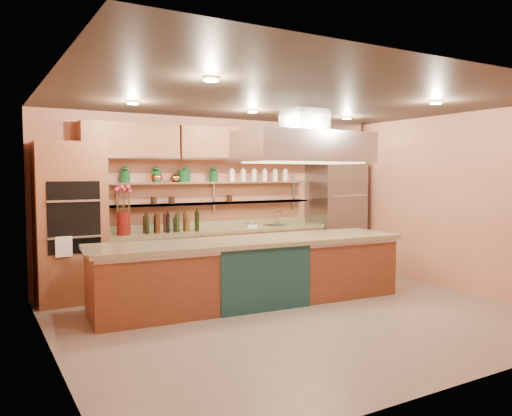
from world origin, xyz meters
TOP-DOWN VIEW (x-y plane):
  - floor at (0.00, 0.00)m, footprint 6.00×5.00m
  - ceiling at (0.00, 0.00)m, footprint 6.00×5.00m
  - wall_back at (0.00, 2.50)m, footprint 6.00×0.04m
  - wall_front at (0.00, -2.50)m, footprint 6.00×0.04m
  - wall_left at (-3.00, 0.00)m, footprint 0.04×5.00m
  - wall_right at (3.00, 0.00)m, footprint 0.04×5.00m
  - oven_stack at (-2.45, 2.18)m, footprint 0.95×0.64m
  - refrigerator at (2.35, 2.14)m, footprint 0.95×0.72m
  - back_counter at (-0.05, 2.20)m, footprint 3.84×0.64m
  - wall_shelf_lower at (-0.05, 2.37)m, footprint 3.60×0.26m
  - wall_shelf_upper at (-0.05, 2.37)m, footprint 3.60×0.26m
  - upper_cabinets at (0.00, 2.32)m, footprint 4.60×0.36m
  - range_hood at (0.66, 0.81)m, footprint 2.00×1.00m
  - ceiling_downlights at (0.00, 0.20)m, footprint 4.00×2.80m
  - island at (-0.24, 0.81)m, footprint 4.49×1.29m
  - flower_vase at (-1.69, 2.15)m, footprint 0.20×0.20m
  - oil_bottle_cluster at (-0.93, 2.15)m, footprint 0.97×0.59m
  - kitchen_scale at (0.50, 2.15)m, footprint 0.22×0.19m
  - bar_faucet at (1.11, 2.25)m, footprint 0.03×0.03m
  - copper_kettle at (-0.78, 2.37)m, footprint 0.20×0.20m
  - green_canister at (-0.65, 2.37)m, footprint 0.21×0.21m

SIDE VIEW (x-z plane):
  - floor at x=0.00m, z-range -0.02..0.00m
  - island at x=-0.24m, z-range 0.00..0.93m
  - back_counter at x=-0.05m, z-range 0.00..0.93m
  - kitchen_scale at x=0.50m, z-range 0.93..1.03m
  - refrigerator at x=2.35m, z-range 0.00..2.10m
  - bar_faucet at x=1.11m, z-range 0.93..1.17m
  - oil_bottle_cluster at x=-0.93m, z-range 0.93..1.23m
  - flower_vase at x=-1.69m, z-range 0.93..1.29m
  - oven_stack at x=-2.45m, z-range 0.00..2.30m
  - wall_shelf_lower at x=-0.05m, z-range 1.34..1.36m
  - wall_back at x=0.00m, z-range 0.00..2.80m
  - wall_front at x=0.00m, z-range 0.00..2.80m
  - wall_left at x=-3.00m, z-range 0.00..2.80m
  - wall_right at x=3.00m, z-range 0.00..2.80m
  - wall_shelf_upper at x=-0.05m, z-range 1.69..1.71m
  - copper_kettle at x=-0.78m, z-range 1.71..1.85m
  - green_canister at x=-0.65m, z-range 1.71..1.91m
  - range_hood at x=0.66m, z-range 2.02..2.48m
  - upper_cabinets at x=0.00m, z-range 2.08..2.62m
  - ceiling_downlights at x=0.00m, z-range 2.76..2.78m
  - ceiling at x=0.00m, z-range 2.79..2.81m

